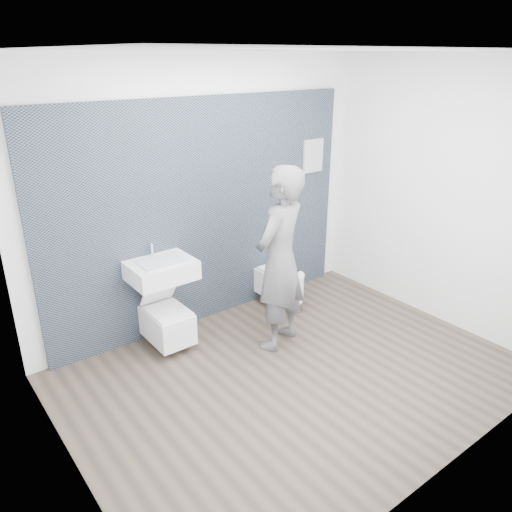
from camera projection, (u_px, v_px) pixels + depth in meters
ground at (295, 374)px, 4.65m from camera, size 4.00×4.00×0.00m
room_shell at (301, 193)px, 3.99m from camera, size 4.00×4.00×4.00m
tile_wall at (210, 314)px, 5.73m from camera, size 3.60×0.06×2.40m
washbasin at (161, 270)px, 4.83m from camera, size 0.62×0.46×0.46m
toilet_square at (167, 322)px, 5.02m from camera, size 0.37×0.54×0.67m
toilet_rounded at (282, 284)px, 5.82m from camera, size 0.36×0.61×0.33m
info_placard at (308, 282)px, 6.53m from camera, size 0.29×0.03×0.39m
visitor at (280, 260)px, 4.82m from camera, size 0.79×0.66×1.85m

